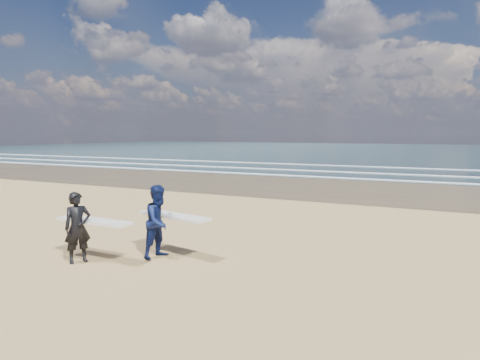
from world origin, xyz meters
The scene contains 2 objects.
surfer_near centered at (0.00, 0.37, 0.90)m, with size 2.21×1.02×1.77m.
surfer_far centered at (1.54, 1.60, 0.95)m, with size 2.26×1.33×1.89m.
Camera 1 is at (8.20, -7.19, 3.22)m, focal length 32.00 mm.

